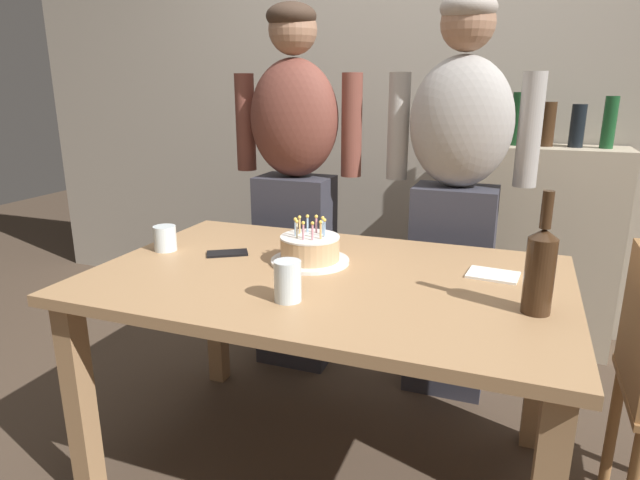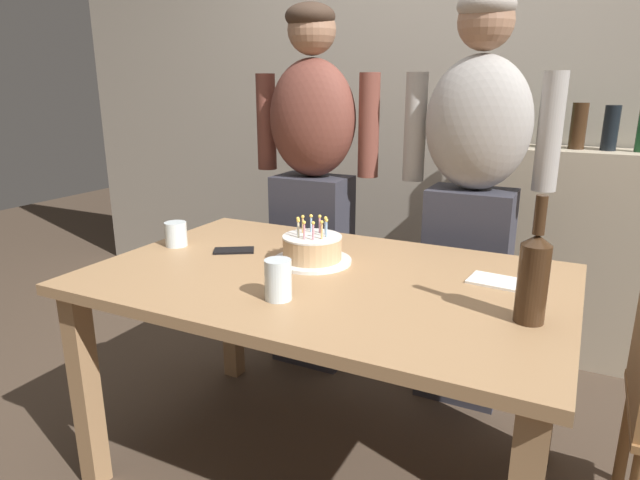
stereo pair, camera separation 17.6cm
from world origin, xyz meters
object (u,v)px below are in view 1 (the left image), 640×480
(wine_bottle, at_px, (540,268))
(cell_phone, at_px, (227,253))
(birthday_cake, at_px, (310,250))
(water_glass_near, at_px, (165,238))
(person_man_bearded, at_px, (295,187))
(person_woman_cardigan, at_px, (456,198))
(napkin_stack, at_px, (493,275))
(water_glass_far, at_px, (288,281))

(wine_bottle, xyz_separation_m, cell_phone, (-1.03, 0.16, -0.12))
(birthday_cake, distance_m, water_glass_near, 0.55)
(person_man_bearded, height_order, person_woman_cardigan, same)
(cell_phone, distance_m, person_woman_cardigan, 0.97)
(cell_phone, relative_size, person_woman_cardigan, 0.09)
(water_glass_near, xyz_separation_m, napkin_stack, (1.14, 0.13, -0.04))
(napkin_stack, bearing_deg, water_glass_near, -173.48)
(water_glass_near, distance_m, water_glass_far, 0.68)
(cell_phone, bearing_deg, water_glass_near, 156.32)
(wine_bottle, relative_size, napkin_stack, 2.13)
(water_glass_far, relative_size, person_man_bearded, 0.07)
(wine_bottle, bearing_deg, person_man_bearded, 142.08)
(water_glass_near, bearing_deg, birthday_cake, 5.49)
(napkin_stack, xyz_separation_m, person_woman_cardigan, (-0.19, 0.55, 0.13))
(birthday_cake, bearing_deg, napkin_stack, 7.47)
(birthday_cake, height_order, water_glass_near, birthday_cake)
(water_glass_near, xyz_separation_m, cell_phone, (0.24, 0.03, -0.04))
(wine_bottle, bearing_deg, cell_phone, 171.05)
(water_glass_far, relative_size, person_woman_cardigan, 0.07)
(water_glass_far, xyz_separation_m, person_man_bearded, (-0.39, 0.97, 0.08))
(napkin_stack, bearing_deg, person_woman_cardigan, 109.22)
(person_man_bearded, bearing_deg, birthday_cake, 117.20)
(person_woman_cardigan, bearing_deg, person_man_bearded, 0.00)
(birthday_cake, xyz_separation_m, cell_phone, (-0.31, -0.02, -0.04))
(wine_bottle, bearing_deg, water_glass_far, -166.46)
(wine_bottle, bearing_deg, birthday_cake, 165.93)
(wine_bottle, relative_size, person_man_bearded, 0.20)
(person_man_bearded, bearing_deg, water_glass_near, 71.91)
(birthday_cake, relative_size, person_man_bearded, 0.16)
(birthday_cake, bearing_deg, water_glass_far, -78.81)
(napkin_stack, relative_size, person_man_bearded, 0.09)
(birthday_cake, height_order, water_glass_far, birthday_cake)
(water_glass_far, bearing_deg, napkin_stack, 38.16)
(cell_phone, xyz_separation_m, person_woman_cardigan, (0.71, 0.65, 0.13))
(birthday_cake, distance_m, napkin_stack, 0.60)
(water_glass_near, height_order, napkin_stack, water_glass_near)
(water_glass_near, relative_size, wine_bottle, 0.28)
(wine_bottle, distance_m, napkin_stack, 0.31)
(birthday_cake, xyz_separation_m, person_man_bearded, (-0.33, 0.63, 0.09))
(birthday_cake, xyz_separation_m, napkin_stack, (0.59, 0.08, -0.04))
(birthday_cake, xyz_separation_m, wine_bottle, (0.72, -0.18, 0.08))
(water_glass_far, xyz_separation_m, napkin_stack, (0.53, 0.42, -0.05))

